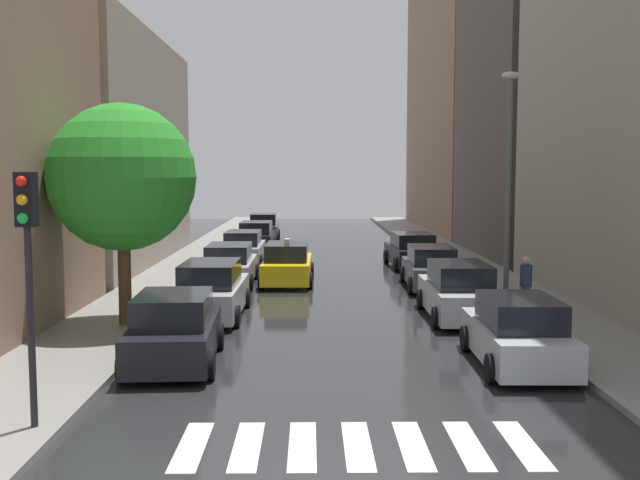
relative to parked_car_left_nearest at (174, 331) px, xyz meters
name	(u,v)px	position (x,y,z in m)	size (l,w,h in m)	color
ground_plane	(327,268)	(3.91, 17.07, -0.80)	(28.00, 72.00, 0.04)	#262629
sidewalk_left	(187,267)	(-2.59, 17.07, -0.71)	(3.00, 72.00, 0.15)	gray
sidewalk_right	(466,266)	(10.41, 17.07, -0.71)	(3.00, 72.00, 0.15)	gray
crosswalk_stripes	(358,445)	(3.91, -5.10, -0.78)	(5.85, 2.20, 0.01)	silver
building_left_mid	(96,151)	(-7.09, 18.66, 4.65)	(6.00, 17.20, 10.87)	#9E9384
building_right_mid	(538,9)	(14.91, 21.96, 12.04)	(6.00, 12.66, 25.66)	#564C47
building_right_far	(465,98)	(14.91, 39.49, 9.23)	(6.00, 21.88, 20.04)	#8C6B56
parked_car_left_nearest	(174,331)	(0.00, 0.00, 0.00)	(2.21, 4.23, 1.68)	black
parked_car_left_second	(211,291)	(0.11, 5.56, 0.02)	(2.09, 4.78, 1.73)	#B2B7BF
parked_car_left_third	(229,266)	(-0.05, 12.06, -0.02)	(2.07, 4.66, 1.62)	#B2B7BF
parked_car_left_fourth	(244,249)	(-0.08, 18.47, -0.02)	(2.04, 4.64, 1.63)	#B2B7BF
parked_car_left_fifth	(256,237)	(0.06, 25.00, -0.01)	(2.18, 4.67, 1.64)	black
parked_car_left_sixth	(264,228)	(0.12, 30.62, 0.04)	(2.09, 4.34, 1.77)	#474C51
parked_car_right_nearest	(518,334)	(7.88, -0.29, -0.02)	(2.05, 4.27, 1.63)	#B2B7BF
parked_car_right_second	(459,292)	(7.65, 5.25, 0.02)	(2.07, 4.66, 1.73)	#B2B7BF
parked_car_right_third	(431,268)	(7.75, 11.09, -0.02)	(2.11, 4.54, 1.63)	#474C51
parked_car_right_fourth	(412,251)	(7.89, 17.36, -0.03)	(2.31, 4.63, 1.61)	black
taxi_midroad	(287,264)	(2.22, 12.44, -0.02)	(2.14, 4.68, 1.81)	yellow
pedestrian_near_tree	(526,284)	(9.68, 5.24, 0.29)	(0.36, 0.36, 1.75)	brown
street_tree_left	(122,178)	(-2.10, 3.87, 3.51)	(4.12, 4.12, 6.21)	#513823
traffic_light_left_corner	(27,243)	(-1.54, -4.56, 2.50)	(0.30, 0.42, 4.30)	black
lamp_post_right	(509,173)	(9.46, 6.67, 3.63)	(0.60, 0.28, 7.45)	#595B60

